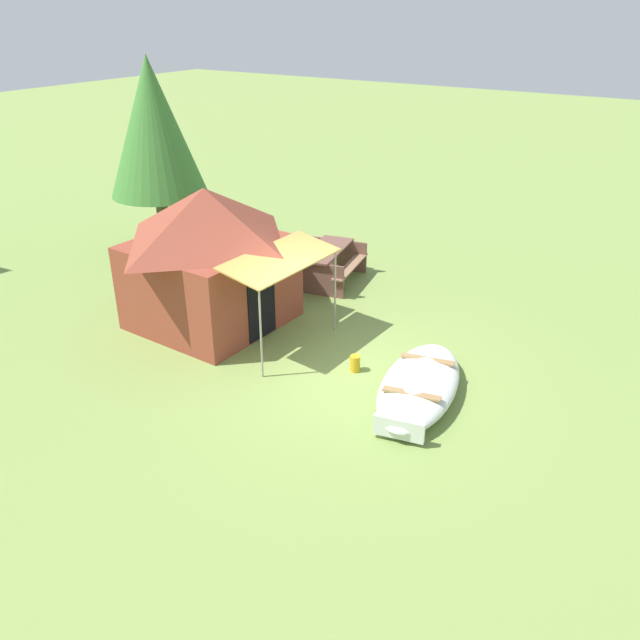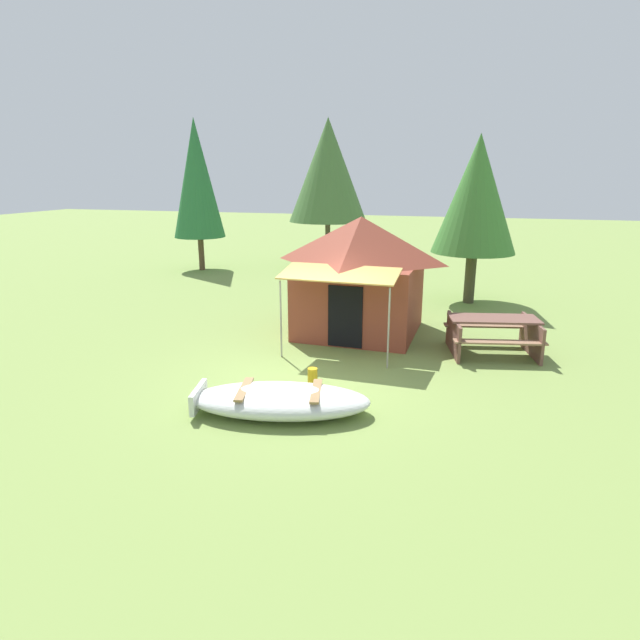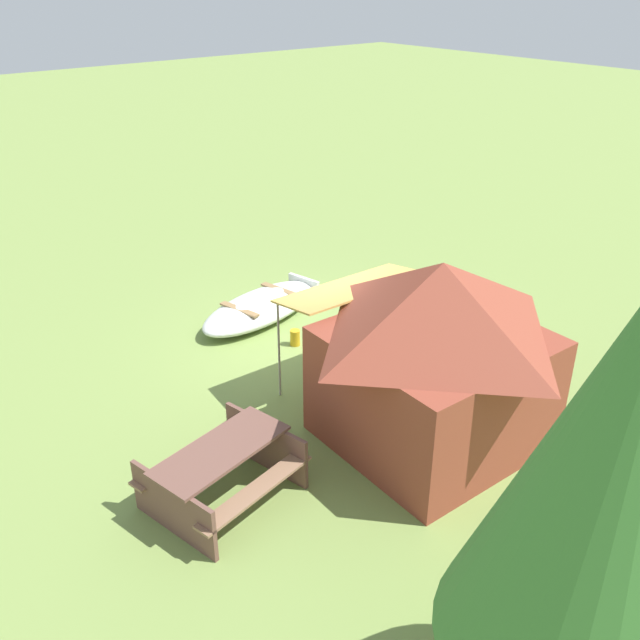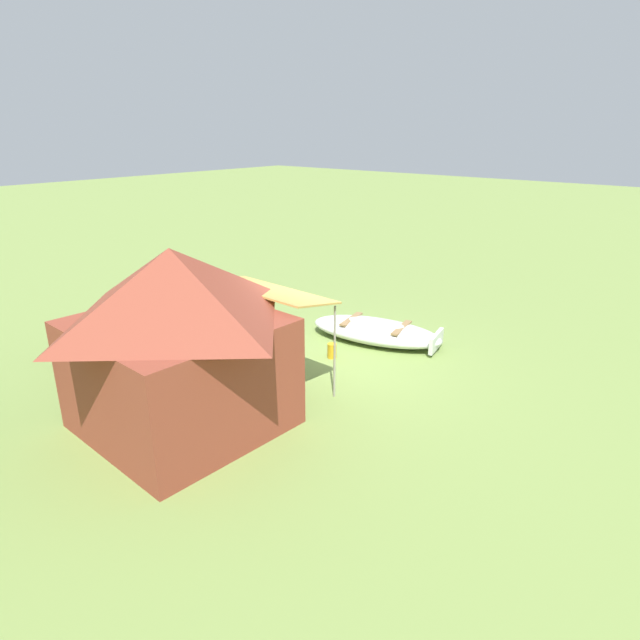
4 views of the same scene
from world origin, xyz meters
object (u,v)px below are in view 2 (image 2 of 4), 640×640
Objects in this scene: canvas_cabin_tent at (360,274)px; pine_tree_far_center at (197,179)px; fuel_can at (313,376)px; cooler_box at (341,334)px; beached_rowboat at (279,400)px; pine_tree_back_right at (328,170)px; picnic_table at (493,331)px; pine_tree_back_left at (477,195)px.

pine_tree_far_center is (-7.73, 6.67, 2.08)m from canvas_cabin_tent.
cooler_box is at bearing 91.81° from fuel_can.
pine_tree_far_center is at bearing 139.21° from canvas_cabin_tent.
cooler_box is 1.55× the size of fuel_can.
beached_rowboat is 0.52× the size of pine_tree_back_right.
pine_tree_far_center reaches higher than picnic_table.
picnic_table is 0.36× the size of pine_tree_far_center.
pine_tree_back_left is 0.82× the size of pine_tree_back_right.
pine_tree_far_center is (-7.50, 7.50, 3.33)m from cooler_box.
beached_rowboat is at bearing -97.11° from fuel_can.
picnic_table is (3.32, 3.92, 0.26)m from beached_rowboat.
pine_tree_back_right is (-2.95, 12.10, 3.66)m from fuel_can.
cooler_box is at bearing 88.80° from beached_rowboat.
pine_tree_back_right is at bearing 106.76° from cooler_box.
pine_tree_back_right reaches higher than canvas_cabin_tent.
cooler_box is 0.10× the size of pine_tree_back_left.
canvas_cabin_tent is 8.20× the size of cooler_box.
picnic_table is 0.36× the size of pine_tree_back_right.
pine_tree_far_center reaches higher than beached_rowboat.
canvas_cabin_tent is 1.52m from cooler_box.
picnic_table is at bearing 49.72° from beached_rowboat.
cooler_box is (-3.24, -0.06, -0.32)m from picnic_table.
pine_tree_far_center is at bearing 123.12° from beached_rowboat.
pine_tree_back_left is 0.83× the size of pine_tree_far_center.
pine_tree_back_left reaches higher than canvas_cabin_tent.
pine_tree_back_left reaches higher than cooler_box.
pine_tree_back_right reaches higher than pine_tree_far_center.
pine_tree_back_right reaches higher than pine_tree_back_left.
canvas_cabin_tent is at bearing 86.14° from beached_rowboat.
pine_tree_far_center is (-7.41, 11.36, 3.27)m from beached_rowboat.
fuel_can is at bearing -140.31° from picnic_table.
pine_tree_far_center is at bearing -156.28° from pine_tree_back_right.
pine_tree_far_center reaches higher than fuel_can.
pine_tree_back_left is at bearing 96.18° from picnic_table.
canvas_cabin_tent is at bearing 165.63° from picnic_table.
canvas_cabin_tent is at bearing -40.79° from pine_tree_far_center.
canvas_cabin_tent is 10.42m from pine_tree_far_center.
pine_tree_back_right is at bearing 139.02° from pine_tree_back_left.
fuel_can is 8.24m from pine_tree_back_left.
pine_tree_back_right is at bearing 101.77° from beached_rowboat.
canvas_cabin_tent is 4.87m from pine_tree_back_left.
pine_tree_far_center reaches higher than canvas_cabin_tent.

